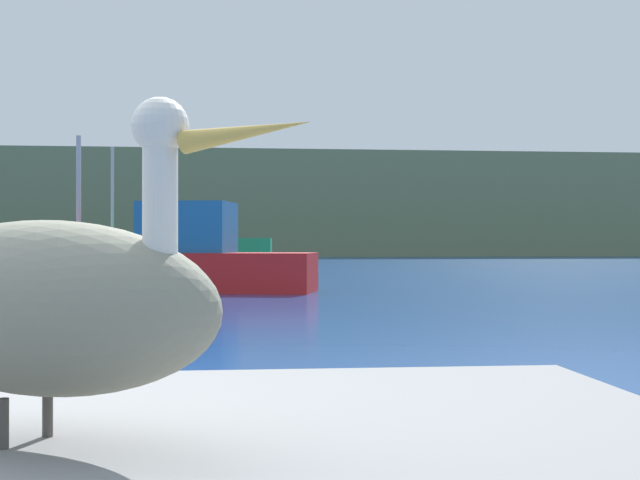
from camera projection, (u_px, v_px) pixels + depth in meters
hillside_backdrop at (210, 205)px, 78.75m from camera, size 140.00×11.42×8.98m
pelican at (45, 304)px, 2.42m from camera, size 1.32×0.99×0.92m
fishing_boat_green at (176, 249)px, 33.50m from camera, size 7.60×3.00×4.80m
fishing_boat_red at (170, 261)px, 22.02m from camera, size 7.67×3.71×3.89m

